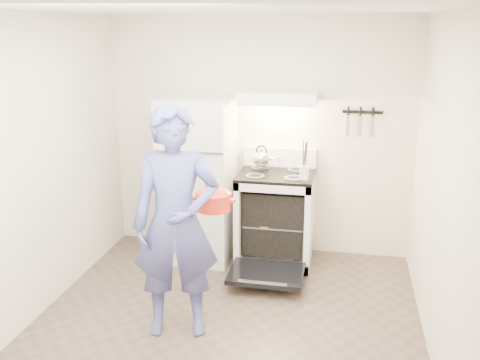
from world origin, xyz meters
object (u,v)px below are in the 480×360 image
tea_kettle (261,158)px  person (176,224)px  refrigerator (199,179)px  stove_body (275,219)px  dutch_oven (214,202)px

tea_kettle → person: 1.65m
refrigerator → person: size_ratio=0.92×
refrigerator → stove_body: 0.90m
dutch_oven → refrigerator: bearing=111.7°
refrigerator → tea_kettle: bearing=11.7°
stove_body → person: bearing=-111.4°
person → dutch_oven: bearing=44.0°
refrigerator → dutch_oven: refrigerator is taller
refrigerator → tea_kettle: size_ratio=6.62×
tea_kettle → dutch_oven: size_ratio=0.71×
stove_body → person: size_ratio=0.50×
tea_kettle → refrigerator: bearing=-168.3°
tea_kettle → person: bearing=-104.4°
person → tea_kettle: bearing=60.9°
refrigerator → dutch_oven: 1.20m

